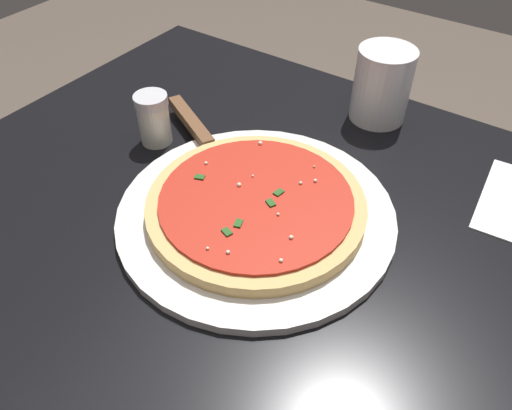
{
  "coord_description": "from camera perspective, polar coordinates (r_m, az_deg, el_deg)",
  "views": [
    {
      "loc": [
        0.2,
        -0.33,
        1.15
      ],
      "look_at": [
        -0.04,
        0.03,
        0.74
      ],
      "focal_mm": 35.34,
      "sensor_mm": 36.0,
      "label": 1
    }
  ],
  "objects": [
    {
      "name": "restaurant_table",
      "position": [
        0.69,
        1.45,
        -12.74
      ],
      "size": [
        0.96,
        0.78,
        0.72
      ],
      "color": "black",
      "rests_on": "ground_plane"
    },
    {
      "name": "serving_plate",
      "position": [
        0.61,
        0.0,
        -0.98
      ],
      "size": [
        0.33,
        0.33,
        0.01
      ],
      "primitive_type": "cylinder",
      "color": "white",
      "rests_on": "restaurant_table"
    },
    {
      "name": "pizza",
      "position": [
        0.59,
        -0.0,
        0.08
      ],
      "size": [
        0.26,
        0.26,
        0.02
      ],
      "color": "#DBB26B",
      "rests_on": "serving_plate"
    },
    {
      "name": "pizza_server",
      "position": [
        0.71,
        -6.13,
        7.67
      ],
      "size": [
        0.22,
        0.14,
        0.01
      ],
      "color": "silver",
      "rests_on": "serving_plate"
    },
    {
      "name": "cup_tall_drink",
      "position": [
        0.77,
        14.08,
        13.04
      ],
      "size": [
        0.08,
        0.08,
        0.11
      ],
      "primitive_type": "cylinder",
      "color": "silver",
      "rests_on": "restaurant_table"
    },
    {
      "name": "parmesan_shaker",
      "position": [
        0.72,
        -11.51,
        9.55
      ],
      "size": [
        0.05,
        0.05,
        0.07
      ],
      "color": "silver",
      "rests_on": "restaurant_table"
    }
  ]
}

